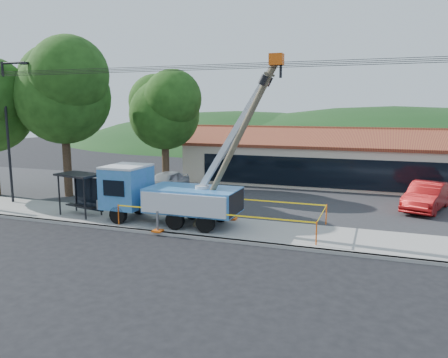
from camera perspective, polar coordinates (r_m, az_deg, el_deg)
ground at (r=19.47m, az=-6.76°, el=-9.37°), size 120.00×120.00×0.00m
curb at (r=21.26m, az=-4.22°, el=-7.50°), size 60.00×0.25×0.15m
sidewalk at (r=22.93m, az=-2.28°, el=-6.22°), size 60.00×4.00×0.15m
parking_lot at (r=30.29m, az=3.42°, el=-2.43°), size 60.00×12.00×0.10m
strip_mall at (r=36.95m, az=12.94°, el=2.37°), size 22.50×8.53×4.67m
streetlight at (r=30.83m, az=-26.23°, el=6.69°), size 2.13×0.22×9.00m
tree_west_near at (r=31.83m, az=-20.31°, el=11.12°), size 7.56×6.72×10.80m
tree_lot at (r=33.21m, az=-7.79°, el=9.24°), size 6.30×5.60×8.94m
hill_west at (r=75.43m, az=1.72°, el=4.63°), size 78.40×56.00×28.00m
hill_center at (r=71.75m, az=21.10°, el=3.76°), size 89.60×64.00×32.00m
utility_truck at (r=23.29m, az=-7.59°, el=-1.86°), size 9.73×3.99×8.48m
leaning_pole at (r=21.22m, az=1.75°, el=5.18°), size 4.42×1.62×8.36m
bus_shelter at (r=26.07m, az=-18.10°, el=-0.68°), size 2.73×1.99×2.39m
caution_tape at (r=22.81m, az=-0.22°, el=-4.06°), size 10.30×3.71×1.07m
car_silver at (r=31.80m, az=-7.64°, el=-2.02°), size 2.19×4.80×1.59m
car_red at (r=29.11m, az=24.81°, el=-3.88°), size 3.25×5.41×1.68m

